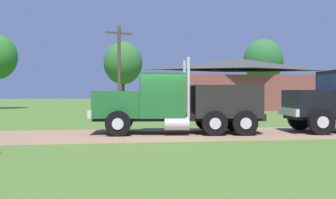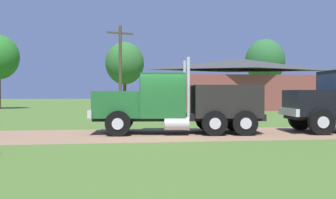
% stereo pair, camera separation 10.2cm
% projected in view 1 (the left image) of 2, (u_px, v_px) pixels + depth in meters
% --- Properties ---
extents(ground_plane, '(200.00, 200.00, 0.00)m').
position_uv_depth(ground_plane, '(155.00, 135.00, 16.49)').
color(ground_plane, '#4C6E2A').
extents(dirt_track, '(120.00, 5.23, 0.01)m').
position_uv_depth(dirt_track, '(155.00, 135.00, 16.49)').
color(dirt_track, '#967052').
rests_on(dirt_track, ground_plane).
extents(truck_foreground_white, '(7.53, 3.18, 3.22)m').
position_uv_depth(truck_foreground_white, '(180.00, 103.00, 17.07)').
color(truck_foreground_white, black).
rests_on(truck_foreground_white, ground_plane).
extents(shed_building, '(14.08, 6.51, 5.23)m').
position_uv_depth(shed_building, '(240.00, 85.00, 40.28)').
color(shed_building, brown).
rests_on(shed_building, ground_plane).
extents(utility_pole_near, '(2.12, 0.85, 7.21)m').
position_uv_depth(utility_pole_near, '(119.00, 67.00, 32.12)').
color(utility_pole_near, '#4D4130').
rests_on(utility_pole_near, ground_plane).
extents(tree_right, '(5.23, 5.23, 8.65)m').
position_uv_depth(tree_right, '(123.00, 63.00, 53.46)').
color(tree_right, '#513823').
rests_on(tree_right, ground_plane).
extents(tree_far_right, '(5.37, 5.37, 9.06)m').
position_uv_depth(tree_far_right, '(263.00, 61.00, 53.79)').
color(tree_far_right, '#513823').
rests_on(tree_far_right, ground_plane).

